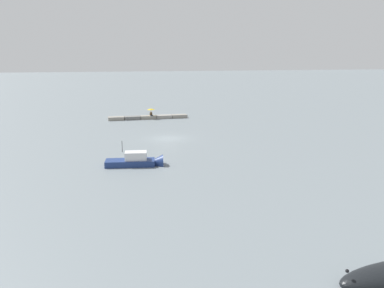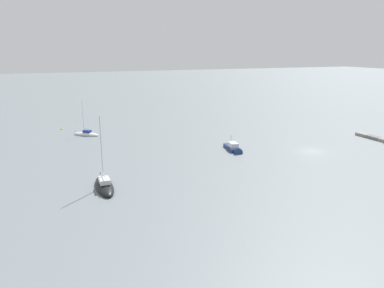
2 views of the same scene
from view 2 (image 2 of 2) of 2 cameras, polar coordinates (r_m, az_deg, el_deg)
ground_plane at (r=66.22m, az=18.04°, el=-1.07°), size 500.00×500.00×0.00m
sailboat_white_near at (r=77.53m, az=-16.10°, el=1.49°), size 4.70×5.26×7.32m
sailboat_black_outer at (r=47.57m, az=-13.44°, el=-6.32°), size 7.27×2.12×9.52m
motorboat_navy_mid at (r=63.54m, az=6.50°, el=-0.77°), size 5.70×2.53×3.09m
mooring_buoy_near at (r=85.05m, az=-19.59°, el=2.19°), size 0.45×0.45×0.45m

